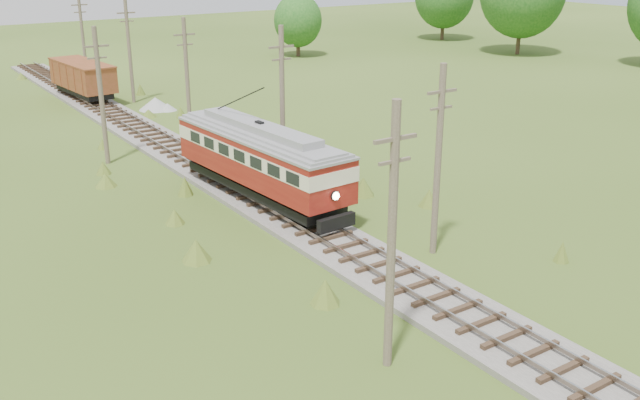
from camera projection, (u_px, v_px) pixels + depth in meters
railbed_main at (213, 172)px, 43.19m from camera, size 3.60×96.00×0.57m
streetcar at (260, 155)px, 37.63m from camera, size 3.82×12.97×5.88m
gondola at (83, 77)px, 62.83m from camera, size 3.59×8.98×2.91m
gravel_pile at (157, 104)px, 60.04m from camera, size 2.88×3.05×1.05m
utility_pole_r_2 at (438, 159)px, 30.97m from camera, size 1.60×0.30×8.60m
utility_pole_r_3 at (282, 103)px, 41.01m from camera, size 1.60×0.30×9.00m
utility_pole_r_4 at (187, 75)px, 51.16m from camera, size 1.60×0.30×8.40m
utility_pole_r_5 at (129, 50)px, 61.44m from camera, size 1.60×0.30×8.90m
utility_pole_r_6 at (83, 36)px, 71.53m from camera, size 1.60×0.30×8.70m
utility_pole_l_a at (392, 237)px, 22.29m from camera, size 1.60×0.30×9.00m
utility_pole_l_b at (101, 95)px, 44.08m from camera, size 1.60×0.30×8.60m
tree_mid_b at (298, 20)px, 87.16m from camera, size 5.88×5.88×7.57m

